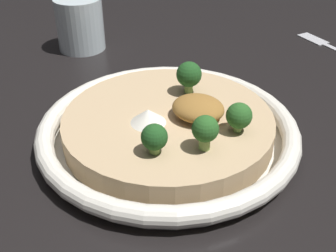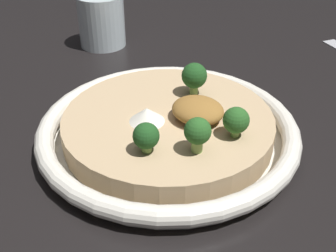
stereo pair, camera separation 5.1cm
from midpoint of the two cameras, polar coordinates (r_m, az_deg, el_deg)
ground_plane at (r=0.52m, az=-2.80°, el=-2.03°), size 6.00×6.00×0.00m
risotto_bowl at (r=0.51m, az=-2.85°, el=-0.45°), size 0.32×0.32×0.04m
cheese_sprinkle at (r=0.49m, az=-5.72°, el=1.25°), size 0.04×0.04×0.02m
crispy_onion_garnish at (r=0.49m, az=1.15°, el=2.33°), size 0.06×0.06×0.02m
broccoli_front at (r=0.54m, az=0.14°, el=6.84°), size 0.03×0.03×0.04m
broccoli_back_left at (r=0.43m, az=1.73°, el=-0.67°), size 0.03×0.03×0.04m
broccoli_left at (r=0.47m, az=6.53°, el=1.23°), size 0.03×0.03×0.04m
broccoli_back at (r=0.43m, az=-5.24°, el=-1.72°), size 0.03×0.03×0.03m
drinking_glass at (r=0.78m, az=-13.74°, el=13.25°), size 0.08×0.08×0.09m
fork_utensil at (r=0.82m, az=19.64°, el=10.01°), size 0.18×0.11×0.00m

